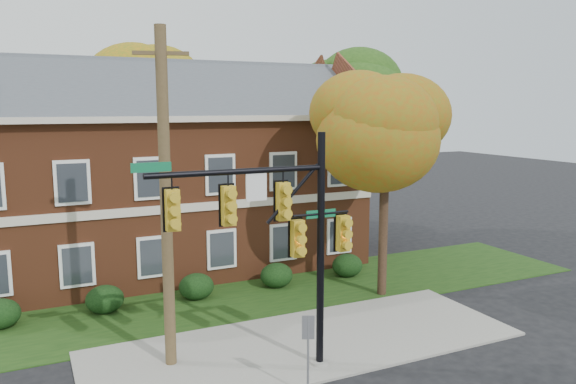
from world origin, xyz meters
name	(u,v)px	position (x,y,z in m)	size (l,w,h in m)	color
ground	(321,357)	(0.00, 0.00, 0.00)	(120.00, 120.00, 0.00)	black
sidewalk	(306,343)	(0.00, 1.00, 0.04)	(14.00, 5.00, 0.08)	gray
grass_strip	(250,297)	(0.00, 6.00, 0.02)	(30.00, 6.00, 0.04)	#193811
apartment_building	(163,163)	(-2.00, 11.95, 4.99)	(18.80, 8.80, 9.74)	brown
hedge_left	(105,299)	(-5.50, 6.70, 0.53)	(1.40, 1.26, 1.05)	black
hedge_center	(196,287)	(-2.00, 6.70, 0.53)	(1.40, 1.26, 1.05)	black
hedge_right	(277,275)	(1.50, 6.70, 0.53)	(1.40, 1.26, 1.05)	black
hedge_far_right	(347,265)	(5.00, 6.70, 0.53)	(1.40, 1.26, 1.05)	black
tree_near_right	(393,131)	(5.22, 3.87, 6.67)	(4.50, 4.25, 8.58)	black
tree_right_rear	(359,97)	(9.31, 12.81, 8.12)	(6.30, 5.95, 10.62)	black
tree_far_rear	(153,86)	(-0.66, 19.79, 8.84)	(6.84, 6.46, 11.52)	black
traffic_signal	(281,228)	(-1.58, -0.52, 4.29)	(6.20, 0.55, 6.92)	gray
utility_pole	(166,200)	(-4.32, 1.39, 4.98)	(1.50, 0.51, 9.82)	#4E3E24
sign_post	(308,342)	(-1.50, -2.00, 1.54)	(0.32, 0.18, 2.27)	slate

